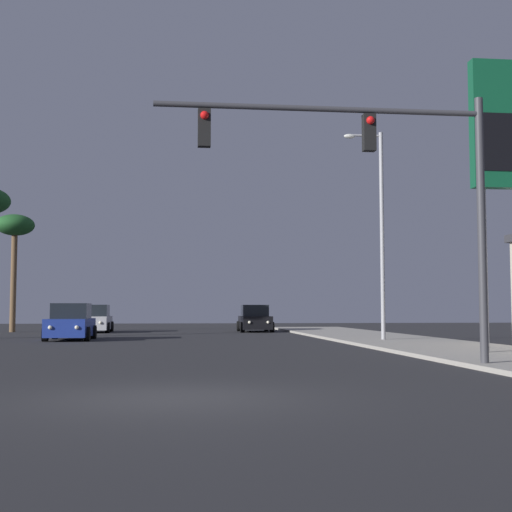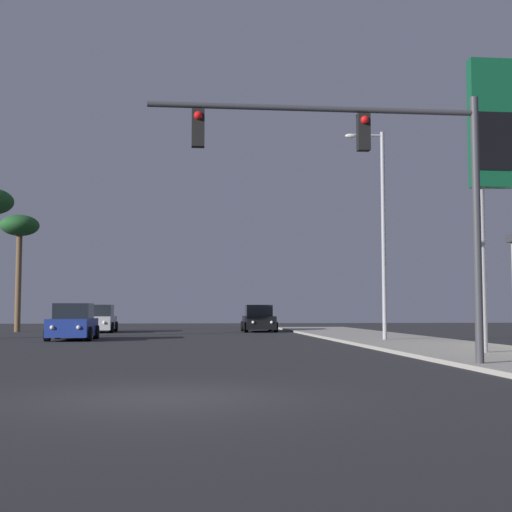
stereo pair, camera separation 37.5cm
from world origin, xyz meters
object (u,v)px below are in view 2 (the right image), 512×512
(car_blue, at_px, (73,323))
(car_black, at_px, (259,320))
(car_silver, at_px, (99,320))
(palm_tree_far, at_px, (20,231))
(street_lamp, at_px, (380,223))
(traffic_light_mast, at_px, (382,170))
(gas_station_sign, at_px, (502,140))

(car_blue, height_order, car_black, same)
(car_blue, relative_size, car_black, 1.00)
(car_black, distance_m, car_silver, 9.85)
(car_blue, distance_m, palm_tree_far, 14.26)
(car_silver, height_order, street_lamp, street_lamp)
(palm_tree_far, bearing_deg, traffic_light_mast, -62.64)
(car_blue, xyz_separation_m, street_lamp, (13.50, -3.69, 4.36))
(car_black, relative_size, traffic_light_mast, 0.54)
(palm_tree_far, bearing_deg, car_blue, -66.57)
(car_silver, bearing_deg, street_lamp, 132.84)
(traffic_light_mast, bearing_deg, gas_station_sign, 39.86)
(traffic_light_mast, height_order, street_lamp, street_lamp)
(car_silver, height_order, traffic_light_mast, traffic_light_mast)
(traffic_light_mast, xyz_separation_m, palm_tree_far, (-15.03, 29.05, 1.55))
(car_silver, distance_m, palm_tree_far, 7.63)
(gas_station_sign, bearing_deg, car_blue, 138.96)
(car_blue, height_order, traffic_light_mast, traffic_light_mast)
(traffic_light_mast, xyz_separation_m, street_lamp, (3.69, 13.31, 0.35))
(street_lamp, bearing_deg, traffic_light_mast, -105.49)
(street_lamp, relative_size, palm_tree_far, 1.23)
(traffic_light_mast, bearing_deg, palm_tree_far, 117.36)
(gas_station_sign, bearing_deg, car_black, 101.89)
(car_blue, relative_size, traffic_light_mast, 0.53)
(car_blue, xyz_separation_m, gas_station_sign, (14.77, -12.86, 5.86))
(street_lamp, xyz_separation_m, palm_tree_far, (-18.72, 15.74, 1.20))
(car_black, height_order, car_silver, same)
(gas_station_sign, bearing_deg, traffic_light_mast, -140.14)
(car_silver, relative_size, street_lamp, 0.48)
(car_black, height_order, street_lamp, street_lamp)
(street_lamp, bearing_deg, car_silver, 132.99)
(palm_tree_far, bearing_deg, car_black, -3.89)
(street_lamp, distance_m, palm_tree_far, 24.49)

